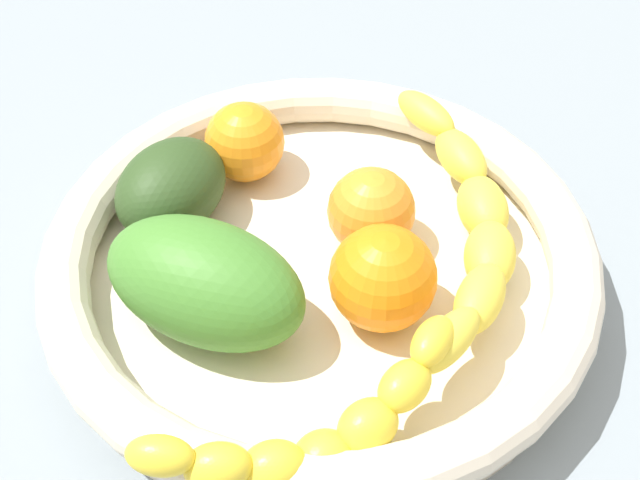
{
  "coord_description": "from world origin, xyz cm",
  "views": [
    {
      "loc": [
        10.05,
        -37.67,
        48.91
      ],
      "look_at": [
        0.0,
        0.0,
        8.33
      ],
      "focal_mm": 50.96,
      "sensor_mm": 36.0,
      "label": 1
    }
  ],
  "objects_px": {
    "banana_draped_left": "(317,434)",
    "banana_draped_right": "(470,224)",
    "mango_green": "(205,282)",
    "avocado_dark": "(171,188)",
    "orange_mid_left": "(245,142)",
    "orange_mid_right": "(383,278)",
    "fruit_bowl": "(320,266)",
    "orange_front": "(371,211)"
  },
  "relations": [
    {
      "from": "banana_draped_left",
      "to": "banana_draped_right",
      "type": "bearing_deg",
      "value": 72.91
    },
    {
      "from": "mango_green",
      "to": "avocado_dark",
      "type": "bearing_deg",
      "value": 124.01
    },
    {
      "from": "orange_mid_left",
      "to": "avocado_dark",
      "type": "distance_m",
      "value": 0.07
    },
    {
      "from": "orange_mid_right",
      "to": "avocado_dark",
      "type": "height_order",
      "value": "orange_mid_right"
    },
    {
      "from": "fruit_bowl",
      "to": "banana_draped_right",
      "type": "bearing_deg",
      "value": 24.69
    },
    {
      "from": "banana_draped_right",
      "to": "orange_mid_right",
      "type": "xyz_separation_m",
      "value": [
        -0.04,
        -0.06,
        0.01
      ]
    },
    {
      "from": "banana_draped_left",
      "to": "avocado_dark",
      "type": "xyz_separation_m",
      "value": [
        -0.14,
        0.16,
        -0.0
      ]
    },
    {
      "from": "mango_green",
      "to": "orange_mid_left",
      "type": "bearing_deg",
      "value": 98.67
    },
    {
      "from": "banana_draped_left",
      "to": "avocado_dark",
      "type": "bearing_deg",
      "value": 132.17
    },
    {
      "from": "orange_front",
      "to": "banana_draped_right",
      "type": "bearing_deg",
      "value": 4.93
    },
    {
      "from": "fruit_bowl",
      "to": "orange_mid_right",
      "type": "bearing_deg",
      "value": -27.36
    },
    {
      "from": "avocado_dark",
      "to": "fruit_bowl",
      "type": "bearing_deg",
      "value": -11.74
    },
    {
      "from": "banana_draped_right",
      "to": "orange_mid_left",
      "type": "height_order",
      "value": "orange_mid_left"
    },
    {
      "from": "mango_green",
      "to": "banana_draped_left",
      "type": "bearing_deg",
      "value": -41.35
    },
    {
      "from": "orange_mid_left",
      "to": "avocado_dark",
      "type": "height_order",
      "value": "same"
    },
    {
      "from": "banana_draped_right",
      "to": "avocado_dark",
      "type": "height_order",
      "value": "avocado_dark"
    },
    {
      "from": "orange_front",
      "to": "avocado_dark",
      "type": "relative_size",
      "value": 0.67
    },
    {
      "from": "banana_draped_left",
      "to": "orange_mid_right",
      "type": "distance_m",
      "value": 0.11
    },
    {
      "from": "fruit_bowl",
      "to": "orange_mid_left",
      "type": "distance_m",
      "value": 0.11
    },
    {
      "from": "orange_mid_left",
      "to": "mango_green",
      "type": "distance_m",
      "value": 0.14
    },
    {
      "from": "banana_draped_right",
      "to": "orange_front",
      "type": "height_order",
      "value": "orange_front"
    },
    {
      "from": "orange_front",
      "to": "mango_green",
      "type": "bearing_deg",
      "value": -131.31
    },
    {
      "from": "orange_mid_left",
      "to": "orange_front",
      "type": "bearing_deg",
      "value": -24.13
    },
    {
      "from": "orange_mid_left",
      "to": "avocado_dark",
      "type": "xyz_separation_m",
      "value": [
        -0.03,
        -0.06,
        0.0
      ]
    },
    {
      "from": "orange_front",
      "to": "orange_mid_left",
      "type": "bearing_deg",
      "value": 155.87
    },
    {
      "from": "banana_draped_right",
      "to": "orange_front",
      "type": "relative_size",
      "value": 4.36
    },
    {
      "from": "orange_mid_left",
      "to": "fruit_bowl",
      "type": "bearing_deg",
      "value": -46.56
    },
    {
      "from": "orange_front",
      "to": "avocado_dark",
      "type": "distance_m",
      "value": 0.13
    },
    {
      "from": "fruit_bowl",
      "to": "orange_front",
      "type": "height_order",
      "value": "orange_front"
    },
    {
      "from": "fruit_bowl",
      "to": "avocado_dark",
      "type": "distance_m",
      "value": 0.11
    },
    {
      "from": "orange_front",
      "to": "mango_green",
      "type": "xyz_separation_m",
      "value": [
        -0.08,
        -0.09,
        0.01
      ]
    },
    {
      "from": "orange_mid_right",
      "to": "banana_draped_right",
      "type": "bearing_deg",
      "value": 55.87
    },
    {
      "from": "orange_mid_left",
      "to": "avocado_dark",
      "type": "relative_size",
      "value": 0.66
    },
    {
      "from": "orange_front",
      "to": "orange_mid_right",
      "type": "xyz_separation_m",
      "value": [
        0.02,
        -0.06,
        0.0
      ]
    },
    {
      "from": "fruit_bowl",
      "to": "avocado_dark",
      "type": "xyz_separation_m",
      "value": [
        -0.11,
        0.02,
        0.02
      ]
    },
    {
      "from": "orange_mid_right",
      "to": "orange_front",
      "type": "bearing_deg",
      "value": 108.97
    },
    {
      "from": "orange_mid_right",
      "to": "avocado_dark",
      "type": "relative_size",
      "value": 0.77
    },
    {
      "from": "orange_mid_right",
      "to": "fruit_bowl",
      "type": "bearing_deg",
      "value": 152.64
    },
    {
      "from": "banana_draped_left",
      "to": "mango_green",
      "type": "height_order",
      "value": "mango_green"
    },
    {
      "from": "fruit_bowl",
      "to": "banana_draped_right",
      "type": "xyz_separation_m",
      "value": [
        0.09,
        0.04,
        0.02
      ]
    },
    {
      "from": "mango_green",
      "to": "orange_front",
      "type": "bearing_deg",
      "value": 48.69
    },
    {
      "from": "orange_front",
      "to": "mango_green",
      "type": "distance_m",
      "value": 0.12
    }
  ]
}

